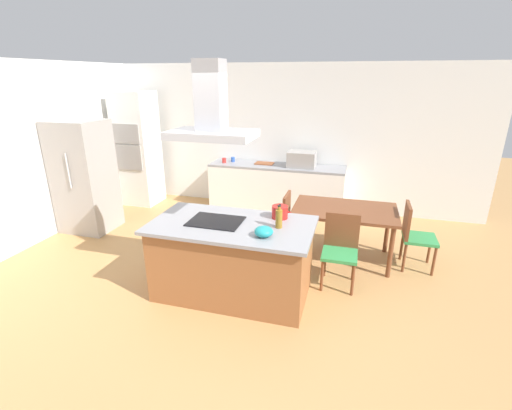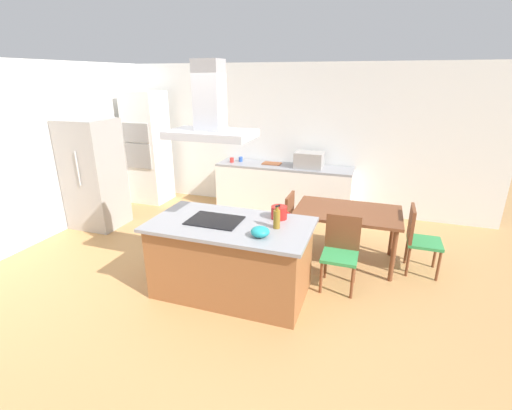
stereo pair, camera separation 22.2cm
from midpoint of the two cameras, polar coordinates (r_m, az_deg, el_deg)
name	(u,v)px [view 2 (the right image)]	position (r m, az deg, el deg)	size (l,w,h in m)	color
ground	(268,241)	(5.75, 3.04, -5.69)	(16.00, 16.00, 0.00)	tan
wall_back	(296,138)	(6.98, 7.27, 10.41)	(7.20, 0.10, 2.70)	white
wall_left	(58,149)	(6.70, -28.07, 7.87)	(0.10, 8.80, 2.70)	white
kitchen_island	(231,258)	(4.27, -2.47, -8.41)	(1.85, 1.01, 0.90)	#995B33
cooktop	(215,220)	(4.15, -5.04, -2.46)	(0.60, 0.44, 0.01)	black
tea_kettle	(279,212)	(4.19, 5.22, -1.19)	(0.24, 0.19, 0.17)	#B21E19
olive_oil_bottle	(277,219)	(3.92, 4.92, -2.19)	(0.08, 0.08, 0.26)	olive
mixing_bowl	(260,232)	(3.72, 2.37, -4.26)	(0.20, 0.20, 0.11)	teal
back_counter	(283,189)	(6.86, 5.29, 2.59)	(2.53, 0.62, 0.90)	white
countertop_microwave	(309,160)	(6.62, 9.37, 7.06)	(0.50, 0.38, 0.28)	#9E9993
coffee_mug_red	(232,160)	(6.97, -2.93, 7.13)	(0.08, 0.08, 0.09)	red
coffee_mug_blue	(241,159)	(7.03, -1.53, 7.27)	(0.08, 0.08, 0.09)	#2D56B2
cutting_board	(272,163)	(6.85, 3.45, 6.59)	(0.34, 0.24, 0.02)	brown
wall_oven_stack	(148,148)	(7.62, -15.96, 8.70)	(0.70, 0.66, 2.20)	white
refrigerator	(94,174)	(6.60, -23.42, 4.48)	(0.80, 0.73, 1.82)	#9E9993
dining_table	(347,216)	(5.09, 15.50, -1.74)	(1.40, 0.90, 0.75)	brown
chair_at_left_end	(282,219)	(5.26, 5.38, -2.21)	(0.42, 0.42, 0.89)	#33934C
chair_facing_island	(341,247)	(4.54, 14.70, -6.54)	(0.42, 0.42, 0.89)	#33934C
chair_at_right_end	(418,236)	(5.19, 25.46, -4.46)	(0.42, 0.42, 0.89)	#33934C
range_hood	(210,114)	(3.86, -5.59, 14.21)	(0.90, 0.55, 0.78)	#ADADB2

